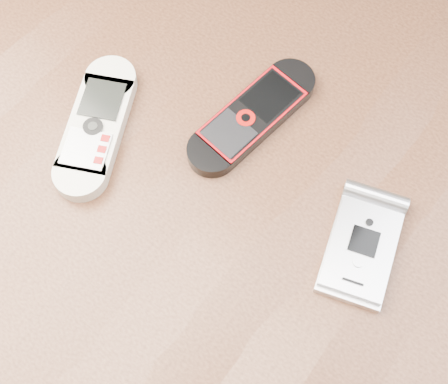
# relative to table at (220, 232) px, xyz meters

# --- Properties ---
(ground) EXTENTS (4.00, 4.00, 0.00)m
(ground) POSITION_rel_table_xyz_m (0.00, 0.00, -0.64)
(ground) COLOR #472B19
(ground) RESTS_ON ground
(table) EXTENTS (1.20, 0.80, 0.75)m
(table) POSITION_rel_table_xyz_m (0.00, 0.00, 0.00)
(table) COLOR black
(table) RESTS_ON ground
(nokia_white) EXTENTS (0.12, 0.16, 0.02)m
(nokia_white) POSITION_rel_table_xyz_m (-0.14, -0.02, 0.11)
(nokia_white) COLOR silver
(nokia_white) RESTS_ON table
(nokia_black_red) EXTENTS (0.07, 0.17, 0.02)m
(nokia_black_red) POSITION_rel_table_xyz_m (-0.02, 0.08, 0.11)
(nokia_black_red) COLOR black
(nokia_black_red) RESTS_ON table
(motorola_razr) EXTENTS (0.09, 0.13, 0.02)m
(motorola_razr) POSITION_rel_table_xyz_m (0.13, 0.03, 0.11)
(motorola_razr) COLOR silver
(motorola_razr) RESTS_ON table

